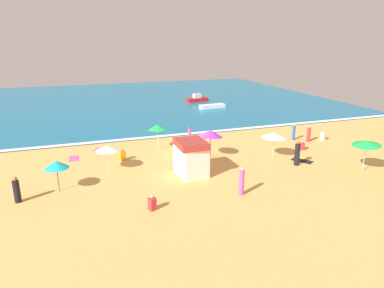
{
  "coord_description": "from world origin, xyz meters",
  "views": [
    {
      "loc": [
        -8.73,
        -25.69,
        9.36
      ],
      "look_at": [
        0.52,
        0.62,
        0.8
      ],
      "focal_mm": 32.27,
      "sensor_mm": 36.0,
      "label": 1
    }
  ],
  "objects_px": {
    "beachgoer_0": "(152,203)",
    "beachgoer_10": "(242,181)",
    "beachgoer_5": "(122,156)",
    "beachgoer_7": "(309,134)",
    "beach_umbrella_4": "(158,127)",
    "beachgoer_1": "(302,146)",
    "beach_umbrella_1": "(274,135)",
    "beachgoer_2": "(195,144)",
    "beachgoer_4": "(17,190)",
    "beachgoer_6": "(190,135)",
    "beach_umbrella_5": "(107,148)",
    "beachgoer_8": "(294,132)",
    "small_boat_0": "(212,106)",
    "beachgoer_3": "(323,136)",
    "beach_umbrella_0": "(367,143)",
    "beach_umbrella_3": "(211,133)",
    "beach_umbrella_2": "(56,165)",
    "small_boat_1": "(197,99)",
    "lifeguard_cabana": "(191,158)",
    "beachgoer_9": "(297,154)"
  },
  "relations": [
    {
      "from": "beach_umbrella_4",
      "to": "small_boat_1",
      "type": "distance_m",
      "value": 24.03
    },
    {
      "from": "beachgoer_0",
      "to": "beachgoer_7",
      "type": "bearing_deg",
      "value": 26.4
    },
    {
      "from": "beachgoer_6",
      "to": "beachgoer_8",
      "type": "relative_size",
      "value": 1.01
    },
    {
      "from": "beach_umbrella_5",
      "to": "beachgoer_1",
      "type": "relative_size",
      "value": 2.9
    },
    {
      "from": "beachgoer_3",
      "to": "beach_umbrella_5",
      "type": "bearing_deg",
      "value": -176.52
    },
    {
      "from": "beach_umbrella_2",
      "to": "small_boat_0",
      "type": "relative_size",
      "value": 0.57
    },
    {
      "from": "beach_umbrella_1",
      "to": "beachgoer_4",
      "type": "bearing_deg",
      "value": -174.11
    },
    {
      "from": "beachgoer_0",
      "to": "small_boat_0",
      "type": "bearing_deg",
      "value": 60.87
    },
    {
      "from": "beach_umbrella_0",
      "to": "beach_umbrella_5",
      "type": "bearing_deg",
      "value": 159.88
    },
    {
      "from": "beach_umbrella_2",
      "to": "beachgoer_9",
      "type": "height_order",
      "value": "beach_umbrella_2"
    },
    {
      "from": "beachgoer_2",
      "to": "small_boat_1",
      "type": "relative_size",
      "value": 0.25
    },
    {
      "from": "beach_umbrella_5",
      "to": "beachgoer_3",
      "type": "relative_size",
      "value": 2.68
    },
    {
      "from": "beach_umbrella_4",
      "to": "beachgoer_6",
      "type": "distance_m",
      "value": 3.66
    },
    {
      "from": "small_boat_1",
      "to": "beachgoer_8",
      "type": "bearing_deg",
      "value": -85.83
    },
    {
      "from": "beachgoer_3",
      "to": "small_boat_0",
      "type": "distance_m",
      "value": 18.34
    },
    {
      "from": "beachgoer_0",
      "to": "beachgoer_10",
      "type": "height_order",
      "value": "beachgoer_10"
    },
    {
      "from": "beach_umbrella_3",
      "to": "beachgoer_1",
      "type": "distance_m",
      "value": 8.52
    },
    {
      "from": "beachgoer_2",
      "to": "beachgoer_3",
      "type": "height_order",
      "value": "beachgoer_3"
    },
    {
      "from": "beachgoer_2",
      "to": "beachgoer_4",
      "type": "height_order",
      "value": "beachgoer_4"
    },
    {
      "from": "beachgoer_5",
      "to": "beachgoer_7",
      "type": "distance_m",
      "value": 17.41
    },
    {
      "from": "lifeguard_cabana",
      "to": "beachgoer_9",
      "type": "bearing_deg",
      "value": -5.41
    },
    {
      "from": "beachgoer_1",
      "to": "beachgoer_3",
      "type": "xyz_separation_m",
      "value": [
        3.76,
        1.83,
        0.03
      ]
    },
    {
      "from": "beach_umbrella_4",
      "to": "beachgoer_1",
      "type": "height_order",
      "value": "beach_umbrella_4"
    },
    {
      "from": "beachgoer_7",
      "to": "beach_umbrella_1",
      "type": "bearing_deg",
      "value": -152.96
    },
    {
      "from": "small_boat_0",
      "to": "beach_umbrella_5",
      "type": "bearing_deg",
      "value": -130.36
    },
    {
      "from": "small_boat_1",
      "to": "beachgoer_1",
      "type": "bearing_deg",
      "value": -88.87
    },
    {
      "from": "beach_umbrella_5",
      "to": "beachgoer_7",
      "type": "relative_size",
      "value": 1.59
    },
    {
      "from": "beach_umbrella_0",
      "to": "beachgoer_4",
      "type": "bearing_deg",
      "value": 172.81
    },
    {
      "from": "beachgoer_5",
      "to": "small_boat_1",
      "type": "relative_size",
      "value": 0.27
    },
    {
      "from": "beach_umbrella_4",
      "to": "beachgoer_3",
      "type": "bearing_deg",
      "value": -8.64
    },
    {
      "from": "beachgoer_8",
      "to": "beachgoer_5",
      "type": "bearing_deg",
      "value": -178.53
    },
    {
      "from": "beach_umbrella_4",
      "to": "beachgoer_7",
      "type": "height_order",
      "value": "beach_umbrella_4"
    },
    {
      "from": "beach_umbrella_3",
      "to": "beachgoer_3",
      "type": "bearing_deg",
      "value": 4.84
    },
    {
      "from": "beachgoer_5",
      "to": "beachgoer_6",
      "type": "relative_size",
      "value": 0.59
    },
    {
      "from": "beachgoer_2",
      "to": "beachgoer_4",
      "type": "xyz_separation_m",
      "value": [
        -13.57,
        -6.47,
        0.39
      ]
    },
    {
      "from": "beachgoer_9",
      "to": "beachgoer_10",
      "type": "relative_size",
      "value": 1.03
    },
    {
      "from": "small_boat_1",
      "to": "beachgoer_4",
      "type": "bearing_deg",
      "value": -127.61
    },
    {
      "from": "beachgoer_8",
      "to": "beachgoer_10",
      "type": "xyz_separation_m",
      "value": [
        -10.33,
        -9.27,
        0.13
      ]
    },
    {
      "from": "beachgoer_2",
      "to": "small_boat_1",
      "type": "distance_m",
      "value": 23.23
    },
    {
      "from": "beach_umbrella_0",
      "to": "beachgoer_8",
      "type": "bearing_deg",
      "value": 89.16
    },
    {
      "from": "beachgoer_7",
      "to": "beachgoer_5",
      "type": "bearing_deg",
      "value": 178.35
    },
    {
      "from": "beachgoer_8",
      "to": "small_boat_0",
      "type": "bearing_deg",
      "value": 94.81
    },
    {
      "from": "beach_umbrella_0",
      "to": "beach_umbrella_5",
      "type": "relative_size",
      "value": 0.99
    },
    {
      "from": "beach_umbrella_5",
      "to": "beachgoer_0",
      "type": "height_order",
      "value": "beach_umbrella_5"
    },
    {
      "from": "beach_umbrella_5",
      "to": "small_boat_0",
      "type": "distance_m",
      "value": 25.14
    },
    {
      "from": "beach_umbrella_4",
      "to": "beachgoer_4",
      "type": "distance_m",
      "value": 12.62
    },
    {
      "from": "beachgoer_0",
      "to": "beachgoer_6",
      "type": "bearing_deg",
      "value": 61.81
    },
    {
      "from": "beach_umbrella_0",
      "to": "small_boat_0",
      "type": "xyz_separation_m",
      "value": [
        -1.29,
        25.55,
        -1.83
      ]
    },
    {
      "from": "beach_umbrella_4",
      "to": "beach_umbrella_5",
      "type": "relative_size",
      "value": 0.94
    },
    {
      "from": "beach_umbrella_3",
      "to": "beachgoer_10",
      "type": "xyz_separation_m",
      "value": [
        -0.88,
        -7.2,
        -1.15
      ]
    }
  ]
}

